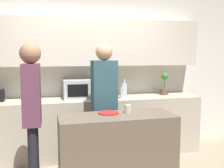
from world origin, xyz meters
TOP-DOWN VIEW (x-y plane):
  - back_wall at (0.00, 1.66)m, footprint 6.40×0.40m
  - back_counter at (0.00, 1.39)m, footprint 3.60×0.62m
  - kitchen_island at (0.14, 0.28)m, footprint 1.39×0.56m
  - microwave at (-0.16, 1.46)m, footprint 0.52×0.39m
  - potted_plant at (1.31, 1.47)m, footprint 0.14×0.14m
  - bottle_0 at (0.43, 1.46)m, footprint 0.07×0.07m
  - bottle_1 at (0.51, 1.29)m, footprint 0.09×0.09m
  - bottle_2 at (0.60, 1.51)m, footprint 0.09×0.09m
  - plate_on_island at (0.06, 0.40)m, footprint 0.26×0.26m
  - cup_0 at (0.30, 0.36)m, footprint 0.09×0.09m
  - person_left at (0.10, 0.82)m, footprint 0.35×0.23m
  - person_center at (-0.84, 0.30)m, footprint 0.23×0.34m

SIDE VIEW (x-z plane):
  - kitchen_island at x=0.14m, z-range 0.00..0.90m
  - back_counter at x=0.00m, z-range 0.00..0.93m
  - plate_on_island at x=0.06m, z-range 0.90..0.92m
  - cup_0 at x=0.30m, z-range 0.90..1.01m
  - bottle_1 at x=0.51m, z-range 0.91..1.14m
  - bottle_2 at x=0.60m, z-range 0.90..1.19m
  - bottle_0 at x=0.43m, z-range 0.90..1.20m
  - person_center at x=-0.84m, z-range 0.18..1.93m
  - person_left at x=0.10m, z-range 0.18..1.96m
  - microwave at x=-0.16m, z-range 0.93..1.23m
  - potted_plant at x=1.31m, z-range 0.93..1.33m
  - back_wall at x=0.00m, z-range 0.19..2.89m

